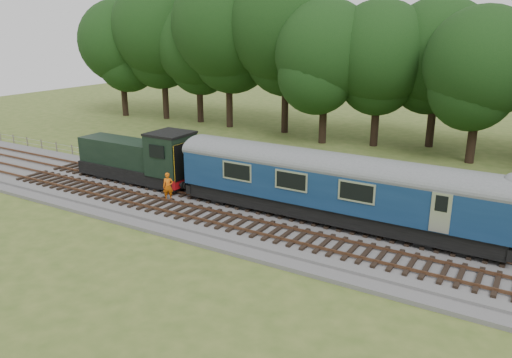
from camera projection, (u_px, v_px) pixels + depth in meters
The scene contains 9 objects.
ground at pixel (245, 219), 28.48m from camera, with size 120.00×120.00×0.00m, color #415920.
ballast at pixel (245, 216), 28.43m from camera, with size 70.00×7.00×0.35m, color #4C4C4F.
track_north at pixel (257, 205), 29.50m from camera, with size 67.20×2.40×0.21m.
track_south at pixel (229, 221), 27.05m from camera, with size 67.20×2.40×0.21m.
fence at pixel (282, 197), 32.16m from camera, with size 64.00×0.12×1.00m, color #6B6054, non-canonical shape.
tree_line at pixel (371, 144), 46.49m from camera, with size 70.00×8.00×18.00m, color black, non-canonical shape.
dmu_railcar at pixel (334, 182), 26.53m from camera, with size 18.05×2.86×3.88m.
shunter_loco at pixel (140, 159), 33.57m from camera, with size 8.91×2.60×3.38m.
worker at pixel (168, 187), 30.25m from camera, with size 0.63×0.41×1.73m, color #DA5C0B.
Camera 1 is at (14.24, -22.40, 10.59)m, focal length 35.00 mm.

